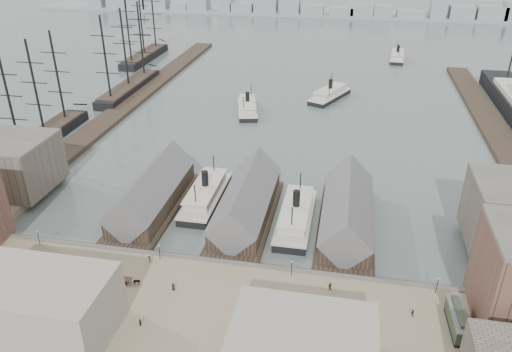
% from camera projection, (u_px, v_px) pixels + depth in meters
% --- Properties ---
extents(ground, '(900.00, 900.00, 0.00)m').
position_uv_depth(ground, '(232.00, 256.00, 117.57)').
color(ground, '#4E5A58').
rests_on(ground, ground).
extents(quay, '(180.00, 30.00, 2.00)m').
position_uv_depth(quay, '(208.00, 311.00, 99.67)').
color(quay, '#837658').
rests_on(quay, ground).
extents(seawall, '(180.00, 1.20, 2.30)m').
position_uv_depth(seawall, '(226.00, 265.00, 112.51)').
color(seawall, '#59544C').
rests_on(seawall, ground).
extents(west_wharf, '(10.00, 220.00, 1.60)m').
position_uv_depth(west_wharf, '(133.00, 100.00, 215.94)').
color(west_wharf, '#2D231C').
rests_on(west_wharf, ground).
extents(east_wharf, '(10.00, 180.00, 1.60)m').
position_uv_depth(east_wharf, '(496.00, 133.00, 182.47)').
color(east_wharf, '#2D231C').
rests_on(east_wharf, ground).
extents(ferry_shed_west, '(14.00, 42.00, 12.60)m').
position_uv_depth(ferry_shed_west, '(152.00, 194.00, 134.57)').
color(ferry_shed_west, '#2D231C').
rests_on(ferry_shed_west, ground).
extents(ferry_shed_center, '(14.00, 42.00, 12.60)m').
position_uv_depth(ferry_shed_center, '(246.00, 203.00, 130.16)').
color(ferry_shed_center, '#2D231C').
rests_on(ferry_shed_center, ground).
extents(ferry_shed_east, '(14.00, 42.00, 12.60)m').
position_uv_depth(ferry_shed_east, '(347.00, 213.00, 125.75)').
color(ferry_shed_east, '#2D231C').
rests_on(ferry_shed_east, ground).
extents(warehouse_west_back, '(26.00, 20.00, 14.00)m').
position_uv_depth(warehouse_west_back, '(5.00, 164.00, 141.00)').
color(warehouse_west_back, '#60564C').
rests_on(warehouse_west_back, west_land).
extents(street_bldg_center, '(24.00, 16.00, 10.00)m').
position_uv_depth(street_bldg_center, '(303.00, 349.00, 83.06)').
color(street_bldg_center, gray).
rests_on(street_bldg_center, quay).
extents(street_bldg_west, '(30.00, 16.00, 12.00)m').
position_uv_depth(street_bldg_west, '(30.00, 305.00, 91.08)').
color(street_bldg_west, gray).
rests_on(street_bldg_west, quay).
extents(lamp_post_far_w, '(0.44, 0.44, 3.92)m').
position_uv_depth(lamp_post_far_w, '(38.00, 235.00, 116.93)').
color(lamp_post_far_w, black).
rests_on(lamp_post_far_w, quay).
extents(lamp_post_near_w, '(0.44, 0.44, 3.92)m').
position_uv_depth(lamp_post_near_w, '(159.00, 249.00, 111.85)').
color(lamp_post_near_w, black).
rests_on(lamp_post_near_w, quay).
extents(lamp_post_near_e, '(0.44, 0.44, 3.92)m').
position_uv_depth(lamp_post_near_e, '(292.00, 265.00, 106.76)').
color(lamp_post_near_e, black).
rests_on(lamp_post_near_e, quay).
extents(lamp_post_far_e, '(0.44, 0.44, 3.92)m').
position_uv_depth(lamp_post_far_e, '(438.00, 283.00, 101.68)').
color(lamp_post_far_e, black).
rests_on(lamp_post_far_e, quay).
extents(far_shore, '(500.00, 40.00, 15.72)m').
position_uv_depth(far_shore, '(324.00, 11.00, 407.51)').
color(far_shore, gray).
rests_on(far_shore, ground).
extents(ferry_docked_west, '(8.44, 28.14, 10.05)m').
position_uv_depth(ferry_docked_west, '(206.00, 194.00, 139.05)').
color(ferry_docked_west, black).
rests_on(ferry_docked_west, ground).
extents(ferry_docked_east, '(8.47, 28.23, 10.08)m').
position_uv_depth(ferry_docked_east, '(296.00, 215.00, 129.25)').
color(ferry_docked_east, black).
rests_on(ferry_docked_east, ground).
extents(ferry_open_near, '(13.20, 26.12, 8.95)m').
position_uv_depth(ferry_open_near, '(248.00, 107.00, 204.20)').
color(ferry_open_near, black).
rests_on(ferry_open_near, ground).
extents(ferry_open_mid, '(18.08, 27.44, 9.46)m').
position_uv_depth(ferry_open_mid, '(330.00, 94.00, 218.87)').
color(ferry_open_mid, black).
rests_on(ferry_open_mid, ground).
extents(ferry_open_far, '(9.40, 25.36, 8.87)m').
position_uv_depth(ferry_open_far, '(397.00, 56.00, 279.40)').
color(ferry_open_far, black).
rests_on(ferry_open_far, ground).
extents(sailing_ship_near, '(8.78, 60.51, 36.11)m').
position_uv_depth(sailing_ship_near, '(33.00, 142.00, 170.87)').
color(sailing_ship_near, black).
rests_on(sailing_ship_near, ground).
extents(sailing_ship_mid, '(9.06, 52.33, 37.23)m').
position_uv_depth(sailing_ship_mid, '(129.00, 87.00, 226.90)').
color(sailing_ship_mid, black).
rests_on(sailing_ship_mid, ground).
extents(sailing_ship_far, '(9.06, 50.33, 37.24)m').
position_uv_depth(sailing_ship_far, '(145.00, 55.00, 279.39)').
color(sailing_ship_far, black).
rests_on(sailing_ship_far, ground).
extents(tram, '(3.29, 10.95, 3.86)m').
position_uv_depth(tram, '(457.00, 321.00, 93.07)').
color(tram, black).
rests_on(tram, quay).
extents(horse_cart_left, '(4.65, 3.90, 1.73)m').
position_uv_depth(horse_cart_left, '(30.00, 263.00, 110.57)').
color(horse_cart_left, black).
rests_on(horse_cart_left, quay).
extents(horse_cart_center, '(4.78, 1.54, 1.46)m').
position_uv_depth(horse_cart_center, '(133.00, 281.00, 105.05)').
color(horse_cart_center, black).
rests_on(horse_cart_center, quay).
extents(horse_cart_right, '(4.89, 2.95, 1.70)m').
position_uv_depth(horse_cart_right, '(274.00, 306.00, 98.10)').
color(horse_cart_right, black).
rests_on(horse_cart_right, quay).
extents(pedestrian_1, '(1.03, 0.97, 1.69)m').
position_uv_depth(pedestrian_1, '(23.00, 281.00, 104.87)').
color(pedestrian_1, black).
rests_on(pedestrian_1, quay).
extents(pedestrian_2, '(0.90, 1.23, 1.70)m').
position_uv_depth(pedestrian_2, '(149.00, 259.00, 111.74)').
color(pedestrian_2, black).
rests_on(pedestrian_2, quay).
extents(pedestrian_3, '(0.42, 0.99, 1.68)m').
position_uv_depth(pedestrian_3, '(140.00, 322.00, 94.24)').
color(pedestrian_3, black).
rests_on(pedestrian_3, quay).
extents(pedestrian_4, '(1.01, 0.86, 1.75)m').
position_uv_depth(pedestrian_4, '(173.00, 287.00, 103.36)').
color(pedestrian_4, black).
rests_on(pedestrian_4, quay).
extents(pedestrian_5, '(0.66, 0.77, 1.79)m').
position_uv_depth(pedestrian_5, '(272.00, 321.00, 94.41)').
color(pedestrian_5, black).
rests_on(pedestrian_5, quay).
extents(pedestrian_6, '(1.01, 0.88, 1.76)m').
position_uv_depth(pedestrian_6, '(330.00, 286.00, 103.45)').
color(pedestrian_6, black).
rests_on(pedestrian_6, quay).
extents(pedestrian_7, '(1.17, 1.23, 1.67)m').
position_uv_depth(pedestrian_7, '(354.00, 344.00, 89.55)').
color(pedestrian_7, black).
rests_on(pedestrian_7, quay).
extents(pedestrian_8, '(0.91, 0.95, 1.59)m').
position_uv_depth(pedestrian_8, '(413.00, 313.00, 96.58)').
color(pedestrian_8, black).
rests_on(pedestrian_8, quay).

